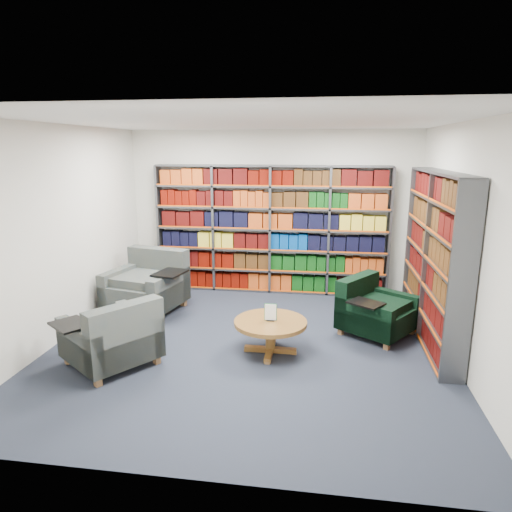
# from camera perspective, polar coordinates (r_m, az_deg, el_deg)

# --- Properties ---
(room_shell) EXTENTS (5.02, 5.02, 2.82)m
(room_shell) POSITION_cam_1_polar(r_m,az_deg,el_deg) (5.60, -0.90, 2.07)
(room_shell) COLOR black
(room_shell) RESTS_ON ground
(bookshelf_back) EXTENTS (4.00, 0.28, 2.20)m
(bookshelf_back) POSITION_cam_1_polar(r_m,az_deg,el_deg) (7.94, 1.84, 3.23)
(bookshelf_back) COLOR #47494F
(bookshelf_back) RESTS_ON ground
(bookshelf_right) EXTENTS (0.28, 2.50, 2.20)m
(bookshelf_right) POSITION_cam_1_polar(r_m,az_deg,el_deg) (6.35, 21.39, -0.30)
(bookshelf_right) COLOR #47494F
(bookshelf_right) RESTS_ON ground
(chair_teal_left) EXTENTS (1.31, 1.22, 0.93)m
(chair_teal_left) POSITION_cam_1_polar(r_m,az_deg,el_deg) (7.38, -13.18, -3.70)
(chair_teal_left) COLOR #051A38
(chair_teal_left) RESTS_ON ground
(chair_green_right) EXTENTS (1.17, 1.19, 0.77)m
(chair_green_right) POSITION_cam_1_polar(r_m,az_deg,el_deg) (6.50, 14.29, -6.72)
(chair_green_right) COLOR black
(chair_green_right) RESTS_ON ground
(chair_teal_front) EXTENTS (1.26, 1.26, 0.82)m
(chair_teal_front) POSITION_cam_1_polar(r_m,az_deg,el_deg) (5.62, -17.29, -9.94)
(chair_teal_front) COLOR #051A38
(chair_teal_front) RESTS_ON ground
(coffee_table) EXTENTS (0.90, 0.90, 0.63)m
(coffee_table) POSITION_cam_1_polar(r_m,az_deg,el_deg) (5.70, 1.82, -8.89)
(coffee_table) COLOR olive
(coffee_table) RESTS_ON ground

